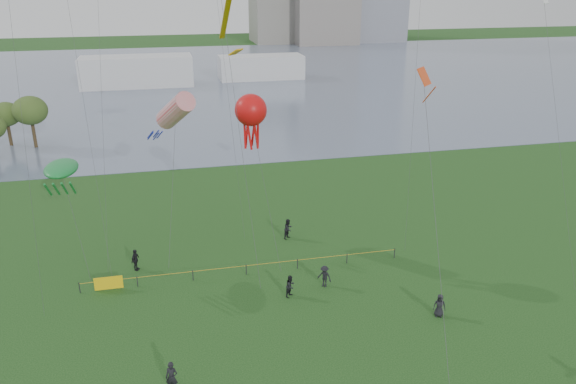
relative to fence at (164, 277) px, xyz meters
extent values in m
cube|color=slate|center=(8.47, 86.09, -0.53)|extent=(400.00, 120.00, 0.08)
cube|color=silver|center=(-3.53, 81.09, 2.45)|extent=(22.00, 8.00, 6.00)
cube|color=silver|center=(22.47, 84.09, 1.95)|extent=(18.00, 7.00, 5.00)
cylinder|color=#382B19|center=(-19.09, 41.01, 0.76)|extent=(0.44, 0.44, 2.62)
ellipsoid|color=#425B24|center=(-19.09, 41.01, 3.70)|extent=(3.73, 3.73, 3.15)
cylinder|color=#382B19|center=(-15.71, 39.29, 0.98)|extent=(0.44, 0.44, 3.06)
ellipsoid|color=#425B24|center=(-15.71, 39.29, 4.41)|extent=(4.35, 4.35, 3.67)
cylinder|color=black|center=(-5.88, 0.00, -0.13)|extent=(0.07, 0.07, 0.85)
cylinder|color=black|center=(-1.88, 0.00, -0.13)|extent=(0.07, 0.07, 0.85)
cylinder|color=black|center=(2.12, 0.00, -0.13)|extent=(0.07, 0.07, 0.85)
cylinder|color=black|center=(6.12, 0.00, -0.13)|extent=(0.07, 0.07, 0.85)
cylinder|color=black|center=(10.12, 0.00, -0.13)|extent=(0.07, 0.07, 0.85)
cylinder|color=black|center=(14.12, 0.00, -0.13)|extent=(0.07, 0.07, 0.85)
cylinder|color=black|center=(18.12, 0.00, -0.13)|extent=(0.07, 0.07, 0.85)
cylinder|color=yellow|center=(6.12, 0.00, 0.19)|extent=(24.00, 0.03, 0.03)
cube|color=yellow|center=(-3.88, 0.00, 0.00)|extent=(2.00, 0.04, 1.00)
imported|color=black|center=(8.70, -3.73, 0.26)|extent=(1.00, 0.99, 1.63)
imported|color=black|center=(11.40, -2.99, 0.28)|extent=(1.20, 1.19, 1.66)
imported|color=black|center=(-2.04, 2.58, 0.31)|extent=(0.85, 1.09, 1.73)
imported|color=black|center=(17.77, -8.33, 0.25)|extent=(0.92, 0.76, 1.62)
imported|color=black|center=(0.23, -11.78, 0.37)|extent=(0.78, 0.63, 1.85)
imported|color=black|center=(10.62, 5.42, 0.33)|extent=(1.09, 1.08, 1.78)
cylinder|color=#3F3F42|center=(6.15, 1.40, 10.15)|extent=(1.36, 7.42, 21.42)
cube|color=orange|center=(5.48, 0.90, 18.46)|extent=(0.36, 6.98, 4.09)
cube|color=orange|center=(5.48, -2.90, 16.36)|extent=(0.95, 0.95, 0.42)
cylinder|color=#3F3F42|center=(1.16, 5.44, 4.90)|extent=(1.56, 6.36, 10.93)
cylinder|color=red|center=(1.92, 8.60, 10.36)|extent=(3.54, 5.02, 3.72)
cylinder|color=#181FA8|center=(0.52, 7.40, 8.76)|extent=(0.60, 1.13, 0.88)
cylinder|color=#181FA8|center=(0.25, 7.78, 8.76)|extent=(0.60, 1.13, 0.88)
cylinder|color=#181FA8|center=(-0.20, 7.64, 8.76)|extent=(0.60, 1.13, 0.88)
cylinder|color=#181FA8|center=(-0.20, 7.17, 8.76)|extent=(0.60, 1.13, 0.88)
cylinder|color=#181FA8|center=(0.25, 7.02, 8.76)|extent=(0.60, 1.13, 0.88)
cylinder|color=#3F3F42|center=(-5.96, 2.85, 3.53)|extent=(1.29, 2.21, 8.18)
ellipsoid|color=#167C31|center=(-6.59, 3.94, 7.61)|extent=(2.35, 4.23, 0.82)
cylinder|color=#167C31|center=(-7.39, 2.34, 6.61)|extent=(0.16, 1.79, 1.54)
cylinder|color=#167C31|center=(-6.84, 2.34, 6.61)|extent=(0.16, 1.79, 1.54)
cylinder|color=#167C31|center=(-6.29, 2.34, 6.61)|extent=(0.16, 1.79, 1.54)
cylinder|color=#167C31|center=(-5.74, 2.34, 6.61)|extent=(0.16, 1.79, 1.54)
cylinder|color=#3F3F42|center=(8.03, 1.58, 5.39)|extent=(1.53, 3.44, 11.90)
sphere|color=red|center=(7.28, 3.28, 11.33)|extent=(2.40, 2.40, 2.40)
cylinder|color=red|center=(7.78, 3.28, 9.73)|extent=(0.18, 0.54, 2.60)
cylinder|color=red|center=(7.53, 3.71, 9.73)|extent=(0.49, 0.36, 2.61)
cylinder|color=red|center=(7.03, 3.71, 9.73)|extent=(0.49, 0.36, 2.61)
cylinder|color=red|center=(6.78, 3.28, 9.73)|extent=(0.18, 0.54, 2.60)
cylinder|color=red|center=(7.03, 2.85, 9.73)|extent=(0.49, 0.36, 2.61)
cylinder|color=red|center=(7.53, 2.85, 9.73)|extent=(0.49, 0.36, 2.61)
cylinder|color=#3F3F42|center=(15.94, -10.14, 7.02)|extent=(3.04, 12.56, 15.17)
cube|color=#E94314|center=(17.44, -3.87, 14.60)|extent=(1.34, 1.34, 1.09)
cylinder|color=#E94314|center=(17.44, -4.77, 13.60)|extent=(0.08, 1.58, 1.35)
camera|label=1|loc=(0.91, -37.19, 20.70)|focal=35.00mm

